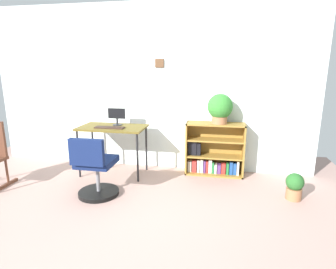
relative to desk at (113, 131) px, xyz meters
The scene contains 9 objects.
ground_plane 1.85m from the desk, 75.81° to the right, with size 6.24×6.24×0.00m, color tan.
wall_back 0.88m from the desk, 49.18° to the left, with size 5.20×0.12×2.57m.
desk is the anchor object (origin of this frame).
monitor 0.23m from the desk, 69.22° to the left, with size 0.27×0.14×0.26m.
keyboard 0.14m from the desk, 88.54° to the right, with size 0.43×0.13×0.02m, color #34231B.
office_chair 0.87m from the desk, 84.70° to the right, with size 0.52×0.54×0.81m.
bookshelf_low 1.56m from the desk, 10.85° to the left, with size 0.87×0.30×0.80m.
potted_plant_on_shelf 1.63m from the desk, ahead, with size 0.37×0.37×0.44m.
potted_plant_floor 2.61m from the desk, ahead, with size 0.22×0.22×0.34m.
Camera 1 is at (1.15, -2.17, 1.62)m, focal length 29.63 mm.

